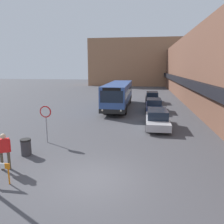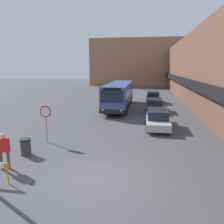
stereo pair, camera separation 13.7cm
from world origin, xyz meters
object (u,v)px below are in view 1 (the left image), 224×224
Objects in this scene: parked_car_middle at (154,105)px; pedestrian at (4,148)px; city_bus at (119,94)px; parked_car_front at (157,118)px; stop_sign at (46,116)px; parked_car_back at (152,97)px; trash_bin at (26,147)px.

pedestrian is (-7.70, -15.75, 0.37)m from parked_car_middle.
city_bus reaches higher than parked_car_front.
parked_car_front is at bearing 23.72° from pedestrian.
parked_car_middle is 1.88× the size of stop_sign.
parked_car_back is 23.33m from pedestrian.
parked_car_back is at bearing 69.28° from trash_bin.
parked_car_front is 1.98× the size of stop_sign.
parked_car_front is 13.11m from parked_car_back.
trash_bin is at bearing -118.73° from parked_car_middle.
pedestrian reaches higher than parked_car_front.
city_bus is at bearing -131.16° from parked_car_back.
stop_sign is at bearing -112.34° from parked_car_back.
city_bus is 2.55× the size of parked_car_middle.
stop_sign reaches higher than parked_car_front.
parked_car_middle is 17.54m from pedestrian.
trash_bin is (-3.46, -15.42, -1.19)m from city_bus.
stop_sign is (-7.41, -18.02, 1.03)m from parked_car_back.
parked_car_middle is 6.26m from parked_car_back.
pedestrian reaches higher than parked_car_back.
pedestrian is (-7.70, -8.91, 0.35)m from parked_car_front.
parked_car_back is at bearing 90.00° from parked_car_middle.
parked_car_middle is at bearing 61.27° from trash_bin.
pedestrian is at bearing -109.28° from parked_car_back.
parked_car_back is (4.19, 4.80, -0.91)m from city_bus.
parked_car_back is at bearing 90.00° from parked_car_front.
parked_car_front is 1.07× the size of parked_car_back.
trash_bin is (0.05, 1.80, -0.61)m from pedestrian.
city_bus reaches higher than parked_car_middle.
stop_sign is at bearing -146.43° from parked_car_front.
parked_car_back reaches higher than parked_car_middle.
city_bus is 4.80× the size of stop_sign.
city_bus reaches higher than parked_car_back.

